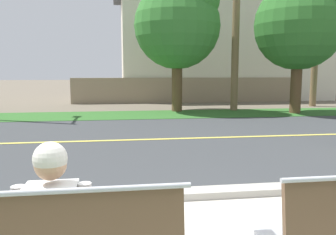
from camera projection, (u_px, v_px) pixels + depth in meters
The scene contains 10 objects.
ground_plane at pixel (144, 130), 10.22m from camera, with size 140.00×140.00×0.00m, color #665B4C.
curb_edge at pixel (176, 195), 4.67m from camera, with size 44.00×0.30×0.11m, color #ADA89E.
street_asphalt at pixel (149, 140), 8.74m from camera, with size 52.00×8.00×0.01m, color #383A3D.
road_centre_line at pixel (149, 139), 8.74m from camera, with size 48.00×0.14×0.01m, color #E0CC4C.
far_verge_grass at pixel (137, 115), 13.81m from camera, with size 48.00×2.80×0.02m, color #2D6026.
seated_person_white at pixel (56, 220), 2.41m from camera, with size 0.52×0.68×1.25m.
shade_tree_left at pixel (180, 19), 14.53m from camera, with size 3.66×3.66×6.04m.
shade_tree_centre at pixel (303, 19), 13.85m from camera, with size 3.59×3.59×5.92m.
garden_wall at pixel (189, 90), 19.43m from camera, with size 13.00×0.36×1.40m, color gray.
house_across_street at pixel (220, 43), 22.57m from camera, with size 13.71×6.91×7.07m.
Camera 1 is at (-0.75, -2.08, 1.70)m, focal length 36.84 mm.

